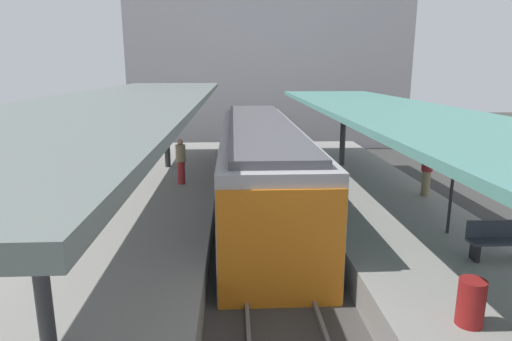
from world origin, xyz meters
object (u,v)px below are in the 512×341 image
at_px(commuter_train, 260,165).
at_px(platform_bench, 499,239).
at_px(passenger_mid_platform, 427,170).
at_px(passenger_near_bench, 181,161).
at_px(platform_sign, 453,172).
at_px(litter_bin, 471,302).

xyz_separation_m(commuter_train, platform_bench, (4.90, -6.73, -0.26)).
height_order(platform_bench, passenger_mid_platform, passenger_mid_platform).
relative_size(platform_bench, passenger_mid_platform, 0.83).
xyz_separation_m(commuter_train, passenger_near_bench, (-2.89, 0.20, 0.14)).
bearing_deg(passenger_near_bench, platform_bench, -41.70).
xyz_separation_m(commuter_train, passenger_mid_platform, (5.42, -1.79, 0.15)).
distance_m(passenger_near_bench, passenger_mid_platform, 8.54).
xyz_separation_m(passenger_near_bench, passenger_mid_platform, (8.31, -1.99, 0.01)).
relative_size(commuter_train, platform_bench, 10.31).
bearing_deg(platform_sign, litter_bin, -111.86).
xyz_separation_m(platform_bench, passenger_near_bench, (-7.78, 6.93, 0.40)).
relative_size(platform_sign, passenger_mid_platform, 1.31).
bearing_deg(litter_bin, platform_sign, 68.14).
bearing_deg(commuter_train, litter_bin, -72.48).
bearing_deg(litter_bin, passenger_mid_platform, 71.34).
bearing_deg(platform_sign, passenger_mid_platform, 75.39).
bearing_deg(commuter_train, platform_sign, -48.54).
bearing_deg(passenger_mid_platform, platform_sign, -104.61).
xyz_separation_m(platform_sign, passenger_near_bench, (-7.43, 5.35, -0.76)).
bearing_deg(passenger_near_bench, platform_sign, -35.74).
height_order(platform_bench, platform_sign, platform_sign).
relative_size(commuter_train, litter_bin, 18.05).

